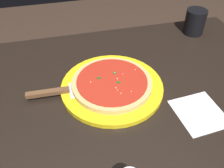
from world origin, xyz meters
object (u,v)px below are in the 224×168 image
Objects in this scene: pizza_server at (61,91)px; cup_tall_drink at (195,22)px; serving_plate at (112,87)px; pizza at (112,83)px; napkin_folded_right at (199,113)px.

pizza_server is 0.63m from cup_tall_drink.
pizza_server is at bearing 178.41° from serving_plate.
pizza is 0.28m from napkin_folded_right.
cup_tall_drink is (0.41, 0.26, 0.03)m from pizza.
napkin_folded_right is (0.38, -0.17, -0.02)m from pizza_server.
pizza is at bearing -148.04° from cup_tall_drink.
serving_plate is 0.02m from pizza.
pizza is 1.14× the size of pizza_server.
serving_plate is 0.27m from napkin_folded_right.
cup_tall_drink is at bearing 31.96° from pizza.
pizza is 0.49m from cup_tall_drink.
napkin_folded_right is at bearing -36.06° from pizza.
napkin_folded_right is at bearing -114.69° from cup_tall_drink.
serving_plate is at bearing 143.94° from napkin_folded_right.
serving_plate is at bearing -1.59° from pizza_server.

